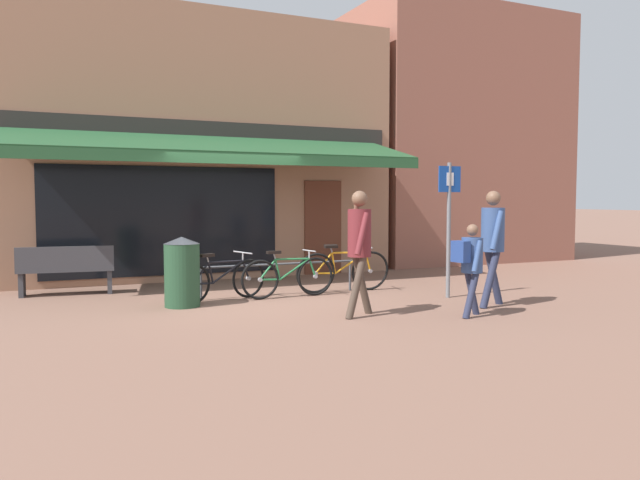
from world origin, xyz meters
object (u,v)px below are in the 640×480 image
Objects in this scene: bicycle_orange at (343,271)px; pedestrian_adult at (359,238)px; bicycle_green at (288,276)px; pedestrian_child at (470,259)px; bicycle_black at (221,279)px; parking_sign at (449,215)px; pedestrian_second_adult at (493,236)px; litter_bin at (182,272)px; park_bench at (66,269)px.

bicycle_orange is 2.45m from pedestrian_adult.
pedestrian_child is at bearing -58.56° from bicycle_green.
parking_sign is (3.64, -1.26, 1.06)m from bicycle_black.
pedestrian_second_adult is at bearing 26.97° from pedestrian_child.
litter_bin is (-1.84, -0.14, 0.19)m from bicycle_green.
pedestrian_second_adult is at bearing -24.33° from litter_bin.
bicycle_green is 1.55× the size of litter_bin.
bicycle_green is 0.93× the size of pedestrian_adult.
pedestrian_adult is 2.91m from litter_bin.
parking_sign is (4.34, -1.01, 0.87)m from litter_bin.
bicycle_black is at bearing 173.31° from bicycle_green.
litter_bin is 4.54m from parking_sign.
bicycle_orange is at bearing 59.69° from pedestrian_adult.
park_bench is at bearing 153.07° from parking_sign.
bicycle_orange is 1.00× the size of pedestrian_adult.
litter_bin is at bearing 166.85° from parking_sign.
bicycle_green is 2.17m from pedestrian_adult.
bicycle_black is 2.29m from bicycle_orange.
bicycle_orange is 2.96m from pedestrian_child.
pedestrian_child is (1.73, -2.71, 0.46)m from bicycle_green.
bicycle_green is at bearing 116.61° from pedestrian_child.
pedestrian_child is 6.92m from park_bench.
park_bench is at bearing 124.05° from bicycle_black.
parking_sign reaches higher than litter_bin.
park_bench is (-6.05, 4.01, -0.65)m from pedestrian_second_adult.
parking_sign reaches higher than bicycle_black.
bicycle_orange is at bearing 120.98° from pedestrian_second_adult.
bicycle_orange is 4.90m from park_bench.
pedestrian_child is at bearing -116.15° from parking_sign.
pedestrian_adult reaches higher than bicycle_black.
pedestrian_child is 0.58× the size of parking_sign.
bicycle_black is at bearing 129.57° from pedestrian_child.
bicycle_green is 3.46m from pedestrian_second_adult.
bicycle_black is at bearing 147.64° from pedestrian_second_adult.
parking_sign is at bearing -13.15° from litter_bin.
park_bench is (-2.30, 1.76, 0.10)m from bicycle_black.
pedestrian_child reaches higher than park_bench.
pedestrian_second_adult is 1.05m from parking_sign.
pedestrian_second_adult is at bearing -12.41° from pedestrian_adult.
bicycle_orange reaches higher than bicycle_black.
parking_sign reaches higher than pedestrian_child.
litter_bin is at bearing 129.72° from pedestrian_adult.
pedestrian_adult is 1.11× the size of park_bench.
bicycle_green is at bearing 139.21° from pedestrian_second_adult.
litter_bin is 0.67× the size of park_bench.
bicycle_orange is (2.29, 0.05, 0.03)m from bicycle_black.
parking_sign reaches higher than pedestrian_adult.
pedestrian_second_adult reaches higher than bicycle_black.
bicycle_green is at bearing 4.21° from litter_bin.
bicycle_black is 2.68m from pedestrian_adult.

